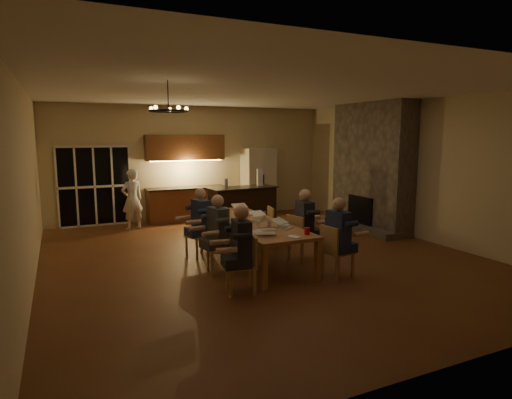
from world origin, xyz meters
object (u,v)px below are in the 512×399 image
(person_left_near, at_px, (242,251))
(plate_left, at_px, (257,232))
(dining_table, at_px, (251,241))
(plate_far, at_px, (256,214))
(laptop_d, at_px, (260,215))
(bar_blender, at_px, (260,177))
(chair_left_near, at_px, (241,264))
(can_right, at_px, (264,214))
(chair_right_near, at_px, (338,251))
(bar_bottle, at_px, (226,183))
(can_silver, at_px, (269,225))
(mug_front, at_px, (258,223))
(refrigerator, at_px, (258,182))
(person_left_mid, at_px, (218,234))
(laptop_e, at_px, (221,208))
(person_right_mid, at_px, (305,225))
(mug_mid, at_px, (244,215))
(person_left_far, at_px, (201,223))
(redcup_mid, at_px, (227,217))
(laptop_c, at_px, (240,217))
(chair_left_far, at_px, (199,235))
(chair_right_mid, at_px, (302,237))
(chair_right_far, at_px, (280,228))
(laptop_b, at_px, (285,222))
(bar_island, at_px, (243,208))
(laptop_f, at_px, (242,207))
(chandelier, at_px, (168,111))
(chair_left_mid, at_px, (220,248))
(plate_near, at_px, (283,225))
(mug_back, at_px, (222,213))
(can_cola, at_px, (217,208))
(redcup_near, at_px, (307,231))
(person_right_near, at_px, (338,238))

(person_left_near, xyz_separation_m, plate_left, (0.59, 0.74, 0.07))
(dining_table, bearing_deg, plate_far, 58.22)
(laptop_d, bearing_deg, bar_blender, 54.10)
(dining_table, relative_size, chair_left_near, 3.70)
(can_right, bearing_deg, chair_right_near, -74.02)
(bar_bottle, bearing_deg, can_silver, -97.59)
(mug_front, height_order, can_silver, can_silver)
(refrigerator, xyz_separation_m, bar_bottle, (-1.66, -1.65, 0.20))
(person_left_mid, height_order, laptop_e, person_left_mid)
(person_right_mid, bearing_deg, dining_table, 70.54)
(mug_mid, xyz_separation_m, can_right, (0.36, -0.21, 0.01))
(bar_blender, bearing_deg, mug_mid, -109.76)
(person_left_far, height_order, redcup_mid, person_left_far)
(chair_right_near, height_order, mug_mid, chair_right_near)
(laptop_c, relative_size, laptop_e, 1.00)
(chair_left_near, height_order, chair_left_far, same)
(chair_right_mid, bearing_deg, plate_far, 7.50)
(chair_right_mid, distance_m, chair_right_far, 0.96)
(laptop_b, bearing_deg, can_silver, 117.45)
(refrigerator, xyz_separation_m, plate_left, (-2.44, -5.13, -0.24))
(bar_island, xyz_separation_m, chair_right_mid, (-0.06, -3.06, -0.10))
(chair_right_far, distance_m, redcup_mid, 1.32)
(refrigerator, distance_m, laptop_b, 5.39)
(chair_right_near, distance_m, person_right_mid, 1.09)
(laptop_e, height_order, laptop_f, same)
(chandelier, bearing_deg, chair_right_mid, 9.44)
(chair_left_mid, xyz_separation_m, laptop_c, (0.61, 0.55, 0.42))
(laptop_c, height_order, plate_near, laptop_c)
(chair_left_mid, height_order, chair_left_far, same)
(chair_right_mid, bearing_deg, plate_near, 88.57)
(laptop_d, xyz_separation_m, can_right, (0.21, 0.27, -0.05))
(person_left_mid, relative_size, redcup_mid, 11.50)
(chair_right_mid, relative_size, chair_right_far, 1.00)
(plate_left, bearing_deg, chandelier, 179.00)
(mug_back, bearing_deg, laptop_c, -85.20)
(refrigerator, relative_size, chair_right_mid, 2.25)
(bar_island, distance_m, can_cola, 1.65)
(laptop_f, xyz_separation_m, plate_near, (0.16, -1.57, -0.10))
(person_right_mid, bearing_deg, laptop_b, 127.21)
(laptop_b, bearing_deg, refrigerator, 37.46)
(mug_back, height_order, bar_blender, bar_blender)
(chair_right_near, bearing_deg, laptop_d, 19.16)
(chair_right_mid, xyz_separation_m, mug_front, (-0.91, 0.06, 0.36))
(plate_left, distance_m, plate_far, 1.73)
(chair_left_far, distance_m, laptop_c, 0.95)
(dining_table, relative_size, plate_far, 13.90)
(redcup_near, bearing_deg, refrigerator, 72.84)
(person_right_near, relative_size, laptop_d, 4.31)
(chair_left_mid, distance_m, laptop_d, 1.23)
(chair_right_far, bearing_deg, laptop_d, 137.95)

